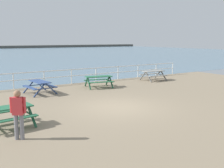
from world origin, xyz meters
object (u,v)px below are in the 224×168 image
at_px(picnic_table_far_left, 153,73).
at_px(picnic_table_far_right, 99,79).
at_px(picnic_table_mid_centre, 8,112).
at_px(visitor, 18,112).
at_px(picnic_table_near_left, 40,84).

bearing_deg(picnic_table_far_left, picnic_table_far_right, -174.52).
height_order(picnic_table_mid_centre, picnic_table_far_right, same).
bearing_deg(picnic_table_mid_centre, visitor, -95.00).
height_order(picnic_table_near_left, visitor, visitor).
bearing_deg(picnic_table_far_left, picnic_table_near_left, -176.48).
height_order(picnic_table_far_left, visitor, visitor).
xyz_separation_m(picnic_table_near_left, picnic_table_mid_centre, (-3.01, -5.57, 0.00)).
distance_m(picnic_table_near_left, picnic_table_far_right, 4.11).
xyz_separation_m(picnic_table_near_left, visitor, (-2.98, -7.11, 0.36)).
relative_size(picnic_table_near_left, picnic_table_far_left, 1.07).
bearing_deg(picnic_table_far_right, visitor, -121.77).
relative_size(picnic_table_near_left, visitor, 1.18).
bearing_deg(picnic_table_near_left, visitor, 150.82).
bearing_deg(picnic_table_far_right, picnic_table_mid_centre, -128.88).
distance_m(picnic_table_near_left, picnic_table_mid_centre, 6.33).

